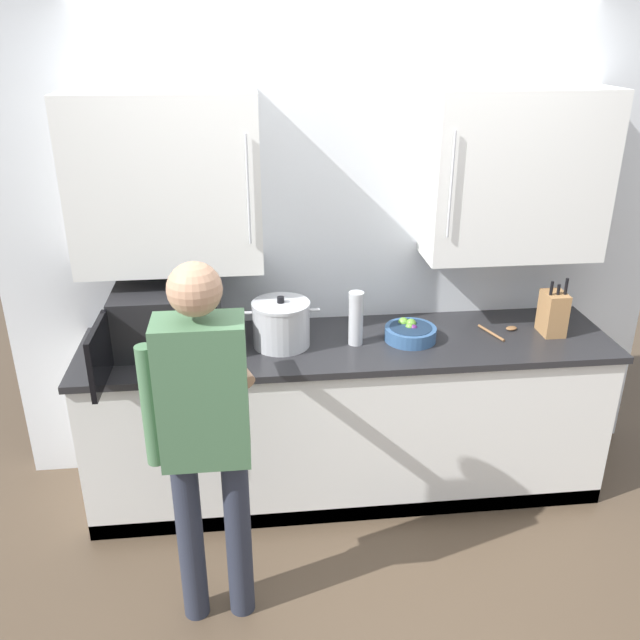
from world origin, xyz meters
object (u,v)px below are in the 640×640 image
(stock_pot, at_px, (281,324))
(thermos_flask, at_px, (356,318))
(fruit_bowl, at_px, (410,332))
(knife_block, at_px, (553,313))
(person_figure, at_px, (204,422))
(microwave_oven, at_px, (162,320))
(wooden_spoon, at_px, (502,330))

(stock_pot, distance_m, thermos_flask, 0.38)
(stock_pot, relative_size, fruit_bowl, 1.46)
(knife_block, bearing_deg, person_figure, -155.66)
(microwave_oven, bearing_deg, stock_pot, -3.13)
(fruit_bowl, xyz_separation_m, wooden_spoon, (0.50, 0.04, -0.03))
(fruit_bowl, relative_size, thermos_flask, 0.95)
(microwave_oven, relative_size, person_figure, 0.47)
(fruit_bowl, distance_m, person_figure, 1.29)
(knife_block, distance_m, person_figure, 1.93)
(fruit_bowl, distance_m, wooden_spoon, 0.51)
(fruit_bowl, relative_size, person_figure, 0.16)
(microwave_oven, bearing_deg, wooden_spoon, -0.19)
(knife_block, relative_size, wooden_spoon, 1.54)
(stock_pot, bearing_deg, fruit_bowl, -1.01)
(microwave_oven, xyz_separation_m, knife_block, (2.00, -0.05, -0.04))
(knife_block, distance_m, stock_pot, 1.41)
(microwave_oven, height_order, thermos_flask, microwave_oven)
(wooden_spoon, xyz_separation_m, person_figure, (-1.51, -0.84, 0.07))
(microwave_oven, xyz_separation_m, thermos_flask, (0.96, -0.06, -0.01))
(thermos_flask, xyz_separation_m, person_figure, (-0.72, -0.78, -0.07))
(wooden_spoon, bearing_deg, fruit_bowl, -175.70)
(microwave_oven, distance_m, person_figure, 0.88)
(microwave_oven, distance_m, thermos_flask, 0.96)
(person_figure, bearing_deg, knife_block, 24.34)
(microwave_oven, distance_m, wooden_spoon, 1.76)
(knife_block, distance_m, wooden_spoon, 0.27)
(wooden_spoon, xyz_separation_m, thermos_flask, (-0.79, -0.05, 0.13))
(thermos_flask, bearing_deg, microwave_oven, 176.48)
(stock_pot, height_order, thermos_flask, thermos_flask)
(stock_pot, bearing_deg, microwave_oven, 176.87)
(knife_block, bearing_deg, fruit_bowl, 179.75)
(stock_pot, xyz_separation_m, thermos_flask, (0.37, -0.03, 0.02))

